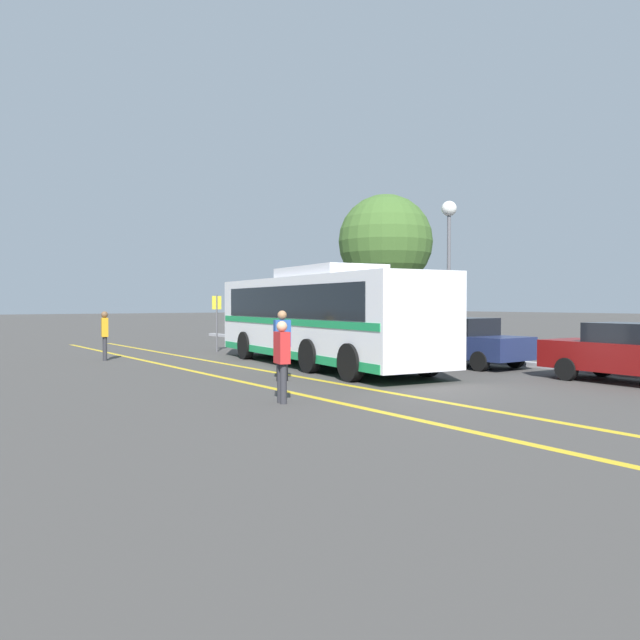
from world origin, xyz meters
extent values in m
plane|color=#423F3D|center=(0.00, 0.00, 0.00)|extent=(220.00, 220.00, 0.00)
cube|color=gold|center=(-1.40, -2.65, 0.00)|extent=(31.04, 0.20, 0.01)
cube|color=gold|center=(-1.40, -4.46, 0.00)|extent=(31.04, 0.20, 0.01)
cube|color=#99999E|center=(-1.40, 4.94, 0.07)|extent=(39.04, 0.36, 0.15)
cube|color=silver|center=(-1.40, -0.45, 1.59)|extent=(11.27, 3.88, 2.54)
cube|color=black|center=(-1.40, -0.45, 2.07)|extent=(9.74, 3.73, 1.00)
cube|color=#198C4C|center=(-1.40, -0.45, 1.45)|extent=(11.06, 3.89, 0.20)
cube|color=#198C4C|center=(-1.40, -0.45, 0.44)|extent=(11.06, 3.88, 0.24)
cube|color=black|center=(-6.90, 0.22, 1.65)|extent=(0.31, 2.24, 1.85)
cube|color=black|center=(-6.90, 0.22, 2.71)|extent=(0.26, 1.78, 0.24)
cube|color=silver|center=(-0.85, -0.52, 3.02)|extent=(4.08, 2.50, 0.32)
cube|color=black|center=(-7.18, 0.26, 0.55)|extent=(0.27, 1.91, 0.04)
cube|color=black|center=(-7.18, 0.26, 0.35)|extent=(0.27, 1.91, 0.04)
cylinder|color=black|center=(-4.95, -1.25, 0.50)|extent=(1.03, 0.40, 1.00)
cylinder|color=black|center=(-4.65, 1.18, 0.50)|extent=(1.03, 0.40, 1.00)
cylinder|color=black|center=(0.10, -1.87, 0.50)|extent=(1.03, 0.40, 1.00)
cylinder|color=black|center=(0.39, 0.57, 0.50)|extent=(1.03, 0.40, 1.00)
cylinder|color=black|center=(2.40, -2.15, 0.50)|extent=(1.03, 0.40, 1.00)
cylinder|color=black|center=(2.69, 0.29, 0.50)|extent=(1.03, 0.40, 1.00)
cube|color=silver|center=(-11.20, 3.16, 0.60)|extent=(4.32, 1.89, 0.60)
cube|color=black|center=(-11.10, 3.16, 1.15)|extent=(1.86, 1.55, 0.49)
cylinder|color=black|center=(-12.56, 2.45, 0.30)|extent=(0.61, 0.23, 0.60)
cylinder|color=black|center=(-12.47, 4.02, 0.30)|extent=(0.61, 0.23, 0.60)
cylinder|color=black|center=(-9.94, 2.30, 0.30)|extent=(0.61, 0.23, 0.60)
cylinder|color=black|center=(-9.85, 3.87, 0.30)|extent=(0.61, 0.23, 0.60)
cube|color=black|center=(-5.06, 3.65, 0.58)|extent=(4.43, 1.74, 0.55)
cube|color=black|center=(-4.95, 3.65, 1.10)|extent=(1.87, 1.49, 0.51)
cylinder|color=black|center=(-6.43, 2.89, 0.30)|extent=(0.60, 0.21, 0.60)
cylinder|color=black|center=(-6.40, 4.46, 0.30)|extent=(0.60, 0.21, 0.60)
cylinder|color=black|center=(-3.71, 2.84, 0.30)|extent=(0.60, 0.21, 0.60)
cylinder|color=black|center=(-3.68, 4.41, 0.30)|extent=(0.60, 0.21, 0.60)
cube|color=navy|center=(1.39, 3.36, 0.65)|extent=(4.08, 1.83, 0.71)
cube|color=black|center=(1.29, 3.36, 1.28)|extent=(1.72, 1.59, 0.56)
cylinder|color=black|center=(2.64, 4.22, 0.30)|extent=(0.60, 0.21, 0.60)
cylinder|color=black|center=(2.66, 2.53, 0.30)|extent=(0.60, 0.21, 0.60)
cylinder|color=black|center=(0.12, 4.19, 0.30)|extent=(0.60, 0.21, 0.60)
cylinder|color=black|center=(0.14, 2.50, 0.30)|extent=(0.60, 0.21, 0.60)
cube|color=maroon|center=(6.93, 3.42, 0.67)|extent=(4.75, 1.84, 0.74)
cube|color=black|center=(6.82, 3.42, 1.29)|extent=(2.02, 1.56, 0.50)
cylinder|color=black|center=(5.50, 4.27, 0.30)|extent=(0.61, 0.22, 0.60)
cylinder|color=black|center=(5.45, 2.65, 0.30)|extent=(0.61, 0.22, 0.60)
cylinder|color=black|center=(1.26, -3.43, 0.45)|extent=(0.14, 0.14, 0.89)
cylinder|color=black|center=(1.21, -3.60, 0.45)|extent=(0.14, 0.14, 0.89)
cube|color=#264C99|center=(1.23, -3.51, 1.25)|extent=(0.32, 0.46, 0.71)
sphere|color=#9E704C|center=(1.23, -3.51, 1.72)|extent=(0.24, 0.24, 0.24)
cylinder|color=#2D2D33|center=(4.24, -5.41, 0.41)|extent=(0.14, 0.14, 0.81)
cylinder|color=#2D2D33|center=(4.40, -5.44, 0.41)|extent=(0.14, 0.14, 0.81)
cube|color=red|center=(4.32, -5.43, 1.13)|extent=(0.46, 0.30, 0.64)
sphere|color=tan|center=(4.32, -5.43, 1.56)|extent=(0.22, 0.22, 0.22)
cylinder|color=#2D2D33|center=(-7.28, -5.60, 0.42)|extent=(0.14, 0.14, 0.85)
cylinder|color=#2D2D33|center=(-7.45, -5.57, 0.42)|extent=(0.14, 0.14, 0.85)
cube|color=orange|center=(-7.37, -5.59, 1.18)|extent=(0.46, 0.31, 0.67)
sphere|color=brown|center=(-7.37, -5.59, 1.63)|extent=(0.23, 0.23, 0.23)
cylinder|color=#59595E|center=(-8.73, -0.57, 1.19)|extent=(0.07, 0.07, 2.39)
cube|color=yellow|center=(-8.73, -0.57, 2.06)|extent=(0.08, 0.40, 0.56)
cylinder|color=#59595E|center=(-1.61, 5.73, 2.68)|extent=(0.14, 0.14, 5.36)
sphere|color=silver|center=(-1.61, 5.73, 5.65)|extent=(0.58, 0.58, 0.58)
cylinder|color=#513823|center=(-9.58, 9.48, 1.70)|extent=(0.28, 0.28, 3.40)
sphere|color=#3D6028|center=(-9.58, 9.48, 5.24)|extent=(4.90, 4.90, 4.90)
camera|label=1|loc=(15.06, -12.06, 2.03)|focal=35.00mm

